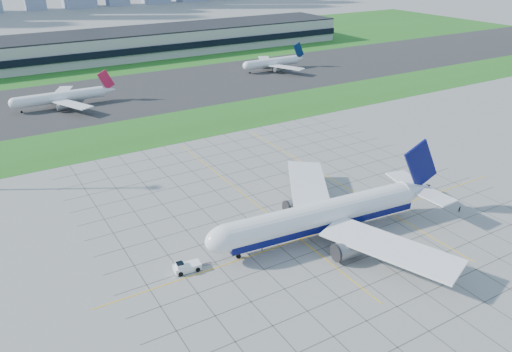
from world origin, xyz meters
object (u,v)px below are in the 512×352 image
at_px(airliner, 324,215).
at_px(distant_jet_1, 62,97).
at_px(crew_far, 460,209).
at_px(pushback_tug, 186,267).
at_px(distant_jet_2, 273,62).
at_px(crew_near, 262,248).

bearing_deg(airliner, distant_jet_1, 108.03).
xyz_separation_m(airliner, crew_far, (38.50, -9.42, -4.79)).
xyz_separation_m(crew_far, distant_jet_1, (-70.41, 152.27, 3.67)).
xyz_separation_m(airliner, pushback_tug, (-34.65, 3.69, -4.54)).
height_order(pushback_tug, distant_jet_1, distant_jet_1).
height_order(airliner, crew_far, airliner).
distance_m(pushback_tug, distant_jet_2, 191.79).
distance_m(airliner, crew_near, 17.02).
relative_size(crew_near, distant_jet_1, 0.04).
bearing_deg(crew_far, crew_near, -173.43).
height_order(pushback_tug, distant_jet_2, distant_jet_2).
relative_size(crew_far, distant_jet_1, 0.04).
bearing_deg(crew_near, airliner, -75.06).
relative_size(pushback_tug, crew_far, 5.31).
distance_m(crew_near, distant_jet_1, 141.76).
distance_m(airliner, distant_jet_2, 175.65).
height_order(pushback_tug, crew_near, pushback_tug).
height_order(crew_near, crew_far, crew_far).
relative_size(pushback_tug, crew_near, 5.59).
relative_size(pushback_tug, distant_jet_1, 0.20).
bearing_deg(pushback_tug, airliner, -0.64).
bearing_deg(crew_near, distant_jet_2, -11.48).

